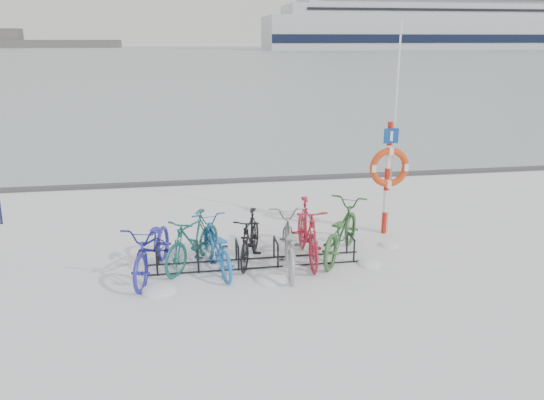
% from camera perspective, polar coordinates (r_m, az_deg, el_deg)
% --- Properties ---
extents(ground, '(900.00, 900.00, 0.00)m').
position_cam_1_polar(ground, '(9.93, -1.64, -6.89)').
color(ground, white).
rests_on(ground, ground).
extents(ice_sheet, '(400.00, 298.00, 0.02)m').
position_cam_1_polar(ice_sheet, '(164.06, -9.18, 15.36)').
color(ice_sheet, '#9AA8AE').
rests_on(ice_sheet, ground).
extents(quay_edge, '(400.00, 0.25, 0.10)m').
position_cam_1_polar(quay_edge, '(15.47, -4.57, 2.06)').
color(quay_edge, '#3F3F42').
rests_on(quay_edge, ground).
extents(bike_rack, '(4.00, 0.48, 0.46)m').
position_cam_1_polar(bike_rack, '(9.86, -1.65, -5.93)').
color(bike_rack, black).
rests_on(bike_rack, ground).
extents(lifebuoy_station, '(0.84, 0.23, 4.36)m').
position_cam_1_polar(lifebuoy_station, '(11.23, 12.48, 3.43)').
color(lifebuoy_station, red).
rests_on(lifebuoy_station, ground).
extents(cruise_ferry, '(140.41, 26.48, 46.14)m').
position_cam_1_polar(cruise_ferry, '(226.18, 17.98, 18.35)').
color(cruise_ferry, silver).
rests_on(cruise_ferry, ground).
extents(bike_0, '(1.15, 2.12, 1.06)m').
position_cam_1_polar(bike_0, '(9.57, -12.73, -4.82)').
color(bike_0, '#26269A').
rests_on(bike_0, ground).
extents(bike_1, '(1.39, 1.69, 1.04)m').
position_cam_1_polar(bike_1, '(9.78, -8.54, -4.16)').
color(bike_1, '#185750').
rests_on(bike_1, ground).
extents(bike_2, '(0.98, 1.89, 0.95)m').
position_cam_1_polar(bike_2, '(9.61, -6.05, -4.75)').
color(bike_2, '#1F6BB9').
rests_on(bike_2, ground).
extents(bike_3, '(0.95, 1.70, 0.98)m').
position_cam_1_polar(bike_3, '(9.90, -2.39, -3.89)').
color(bike_3, black).
rests_on(bike_3, ground).
extents(bike_4, '(0.91, 2.01, 1.02)m').
position_cam_1_polar(bike_4, '(9.61, 1.79, -4.43)').
color(bike_4, '#94989B').
rests_on(bike_4, ground).
extents(bike_5, '(0.62, 1.96, 1.16)m').
position_cam_1_polar(bike_5, '(9.96, 3.84, -3.22)').
color(bike_5, '#AB1E30').
rests_on(bike_5, ground).
extents(bike_6, '(1.70, 2.12, 1.08)m').
position_cam_1_polar(bike_6, '(10.20, 7.40, -3.09)').
color(bike_6, '#30662F').
rests_on(bike_6, ground).
extents(snow_drifts, '(5.72, 2.15, 0.21)m').
position_cam_1_polar(snow_drifts, '(9.81, -1.88, -7.20)').
color(snow_drifts, white).
rests_on(snow_drifts, ground).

